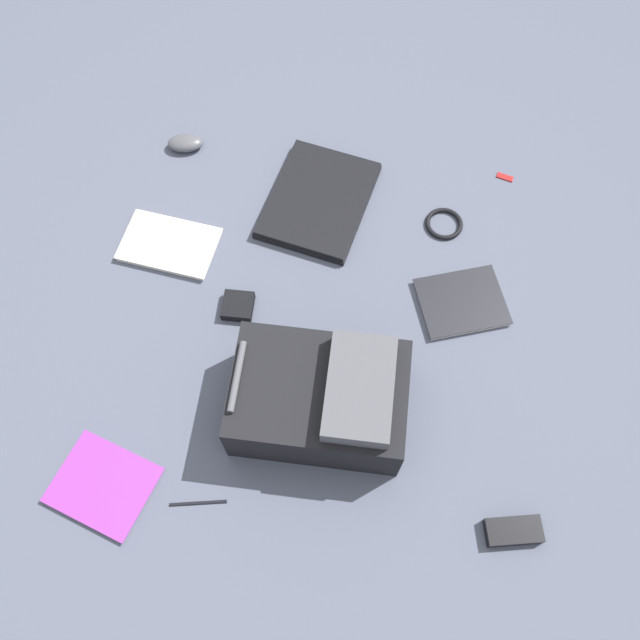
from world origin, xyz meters
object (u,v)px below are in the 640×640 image
book_comic (462,302)px  pen_black (198,503)px  laptop (319,200)px  book_blue (170,245)px  book_red (104,485)px  power_brick (513,531)px  computer_mouse (185,143)px  earbud_pouch (238,307)px  backpack (322,398)px  usb_stick (505,177)px  cable_coil (444,224)px

book_comic → pen_black: book_comic is taller
laptop → book_blue: size_ratio=1.43×
book_red → book_blue: size_ratio=0.97×
laptop → power_brick: 1.01m
computer_mouse → earbud_pouch: size_ratio=1.32×
power_brick → earbud_pouch: (0.47, 0.72, -0.00)m
book_comic → power_brick: bearing=-166.2°
backpack → computer_mouse: size_ratio=3.89×
pen_black → computer_mouse: bearing=14.2°
book_blue → power_brick: bearing=-124.0°
book_red → book_comic: 1.00m
laptop → usb_stick: (0.16, -0.53, -0.01)m
laptop → book_red: bearing=155.7°
laptop → cable_coil: bearing=-94.2°
book_blue → earbud_pouch: earbud_pouch is taller
book_comic → pen_black: size_ratio=2.03×
backpack → computer_mouse: backpack is taller
computer_mouse → book_red: bearing=170.9°
pen_black → usb_stick: 1.25m
book_comic → earbud_pouch: (-0.10, 0.58, 0.01)m
laptop → computer_mouse: computer_mouse is taller
cable_coil → book_comic: bearing=-166.3°
cable_coil → earbud_pouch: bearing=122.9°
laptop → earbud_pouch: bearing=155.7°
computer_mouse → pen_black: (-1.02, -0.26, -0.01)m
cable_coil → earbud_pouch: size_ratio=1.34×
laptop → usb_stick: bearing=-72.8°
backpack → book_red: bearing=117.6°
book_comic → book_blue: 0.81m
backpack → cable_coil: (0.59, -0.27, -0.08)m
laptop → book_comic: laptop is taller
backpack → earbud_pouch: size_ratio=5.14×
computer_mouse → backpack: bearing=-156.8°
book_red → computer_mouse: computer_mouse is taller
laptop → book_red: (-0.86, 0.39, -0.01)m
backpack → cable_coil: size_ratio=3.85×
power_brick → book_blue: bearing=56.0°
book_red → pen_black: size_ratio=2.03×
book_blue → cable_coil: book_blue is taller
pen_black → earbud_pouch: size_ratio=1.67×
book_comic → power_brick: power_brick is taller
book_red → book_blue: (0.66, -0.00, 0.00)m
earbud_pouch → usb_stick: size_ratio=1.67×
book_comic → book_blue: bearing=85.0°
backpack → cable_coil: backpack is taller
laptop → cable_coil: 0.36m
laptop → book_red: 0.95m
book_blue → earbud_pouch: 0.28m
backpack → usb_stick: backpack is taller
book_red → power_brick: bearing=-88.6°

